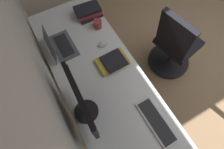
{
  "coord_description": "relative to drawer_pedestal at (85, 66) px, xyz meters",
  "views": [
    {
      "loc": [
        -0.14,
        2.2,
        2.16
      ],
      "look_at": [
        0.37,
        1.91,
        0.95
      ],
      "focal_mm": 28.08,
      "sensor_mm": 36.0,
      "label": 1
    }
  ],
  "objects": [
    {
      "name": "drawer_pedestal",
      "position": [
        0.0,
        0.0,
        0.0
      ],
      "size": [
        0.4,
        0.51,
        0.69
      ],
      "color": "white",
      "rests_on": "ground"
    },
    {
      "name": "desk",
      "position": [
        -0.51,
        -0.03,
        0.32
      ],
      "size": [
        2.28,
        0.73,
        0.73
      ],
      "color": "white",
      "rests_on": "ground"
    },
    {
      "name": "office_chair",
      "position": [
        -0.33,
        -1.02,
        0.11
      ],
      "size": [
        0.56,
        0.59,
        0.97
      ],
      "color": "black",
      "rests_on": "ground"
    },
    {
      "name": "mouse_main",
      "position": [
        -0.09,
        -0.21,
        0.4
      ],
      "size": [
        0.06,
        0.1,
        0.03
      ],
      "primitive_type": "ellipsoid",
      "color": "silver",
      "rests_on": "desk"
    },
    {
      "name": "keyboard_main",
      "position": [
        -0.96,
        -0.23,
        0.39
      ],
      "size": [
        0.42,
        0.15,
        0.02
      ],
      "color": "silver",
      "rests_on": "desk"
    },
    {
      "name": "book_stack_far",
      "position": [
        -0.31,
        -0.2,
        0.41
      ],
      "size": [
        0.21,
        0.28,
        0.05
      ],
      "color": "gold",
      "rests_on": "desk"
    },
    {
      "name": "laptop_left",
      "position": [
        0.09,
        0.18,
        0.43
      ],
      "size": [
        0.35,
        0.25,
        0.19
      ],
      "color": "#595B60",
      "rests_on": "desk"
    },
    {
      "name": "book_stack_near",
      "position": [
        0.35,
        -0.26,
        0.43
      ],
      "size": [
        0.21,
        0.28,
        0.09
      ],
      "color": "black",
      "rests_on": "desk"
    },
    {
      "name": "coffee_mug",
      "position": [
        0.14,
        -0.27,
        0.43
      ],
      "size": [
        0.12,
        0.08,
        0.09
      ],
      "color": "#A53338",
      "rests_on": "desk"
    },
    {
      "name": "monitor_primary",
      "position": [
        -0.61,
        0.22,
        0.64
      ],
      "size": [
        0.5,
        0.2,
        0.44
      ],
      "color": "black",
      "rests_on": "desk"
    }
  ]
}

